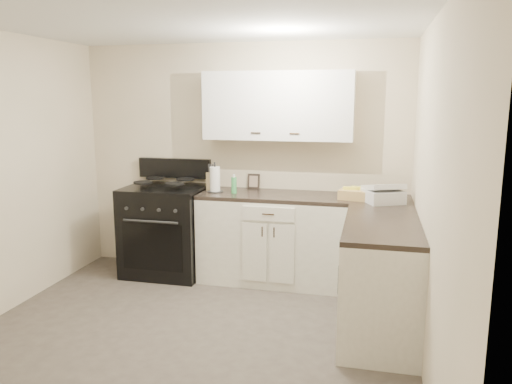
% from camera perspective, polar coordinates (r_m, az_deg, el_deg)
% --- Properties ---
extents(floor, '(3.60, 3.60, 0.00)m').
position_cam_1_polar(floor, '(4.22, -8.04, -16.54)').
color(floor, '#473F38').
rests_on(floor, ground).
extents(ceiling, '(3.60, 3.60, 0.00)m').
position_cam_1_polar(ceiling, '(3.79, -9.09, 19.33)').
color(ceiling, white).
rests_on(ceiling, wall_back).
extents(wall_back, '(3.60, 0.00, 3.60)m').
position_cam_1_polar(wall_back, '(5.50, -1.58, 3.71)').
color(wall_back, beige).
rests_on(wall_back, ground).
extents(wall_right, '(0.00, 3.60, 3.60)m').
position_cam_1_polar(wall_right, '(3.57, 19.44, -0.81)').
color(wall_right, beige).
rests_on(wall_right, ground).
extents(wall_front, '(3.60, 0.00, 3.60)m').
position_cam_1_polar(wall_front, '(2.29, -25.55, -7.56)').
color(wall_front, beige).
rests_on(wall_front, ground).
extents(base_cabinets_back, '(1.55, 0.60, 0.90)m').
position_cam_1_polar(base_cabinets_back, '(5.28, 2.10, -5.46)').
color(base_cabinets_back, white).
rests_on(base_cabinets_back, floor).
extents(base_cabinets_right, '(0.60, 1.90, 0.90)m').
position_cam_1_polar(base_cabinets_right, '(4.57, 13.94, -8.40)').
color(base_cabinets_right, white).
rests_on(base_cabinets_right, floor).
extents(countertop_back, '(1.55, 0.60, 0.04)m').
position_cam_1_polar(countertop_back, '(5.17, 2.14, -0.46)').
color(countertop_back, black).
rests_on(countertop_back, base_cabinets_back).
extents(countertop_right, '(0.60, 1.90, 0.04)m').
position_cam_1_polar(countertop_right, '(4.44, 14.21, -2.66)').
color(countertop_right, black).
rests_on(countertop_right, base_cabinets_right).
extents(upper_cabinets, '(1.55, 0.30, 0.70)m').
position_cam_1_polar(upper_cabinets, '(5.22, 2.54, 9.81)').
color(upper_cabinets, white).
rests_on(upper_cabinets, wall_back).
extents(stove, '(0.85, 0.72, 1.03)m').
position_cam_1_polar(stove, '(5.61, -10.22, -4.56)').
color(stove, black).
rests_on(stove, floor).
extents(knife_block, '(0.11, 0.10, 0.20)m').
position_cam_1_polar(knife_block, '(5.36, -5.08, 1.20)').
color(knife_block, tan).
rests_on(knife_block, countertop_back).
extents(paper_towel, '(0.12, 0.12, 0.27)m').
position_cam_1_polar(paper_towel, '(5.29, -4.71, 1.44)').
color(paper_towel, white).
rests_on(paper_towel, countertop_back).
extents(soap_bottle, '(0.07, 0.07, 0.17)m').
position_cam_1_polar(soap_bottle, '(5.20, -2.54, 0.78)').
color(soap_bottle, '#42AD5A').
rests_on(soap_bottle, countertop_back).
extents(picture_frame, '(0.13, 0.04, 0.16)m').
position_cam_1_polar(picture_frame, '(5.46, -0.26, 1.24)').
color(picture_frame, black).
rests_on(picture_frame, countertop_back).
extents(wicker_basket, '(0.32, 0.24, 0.09)m').
position_cam_1_polar(wicker_basket, '(4.98, 11.16, -0.30)').
color(wicker_basket, tan).
rests_on(wicker_basket, countertop_right).
extents(countertop_grill, '(0.43, 0.42, 0.12)m').
position_cam_1_polar(countertop_grill, '(4.90, 14.32, -0.47)').
color(countertop_grill, silver).
rests_on(countertop_grill, countertop_right).
extents(oven_mitt_near, '(0.02, 0.14, 0.24)m').
position_cam_1_polar(oven_mitt_near, '(4.19, 9.53, -9.63)').
color(oven_mitt_near, black).
rests_on(oven_mitt_near, base_cabinets_right).
extents(oven_mitt_far, '(0.02, 0.17, 0.29)m').
position_cam_1_polar(oven_mitt_far, '(4.28, 9.64, -8.74)').
color(oven_mitt_far, black).
rests_on(oven_mitt_far, base_cabinets_right).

